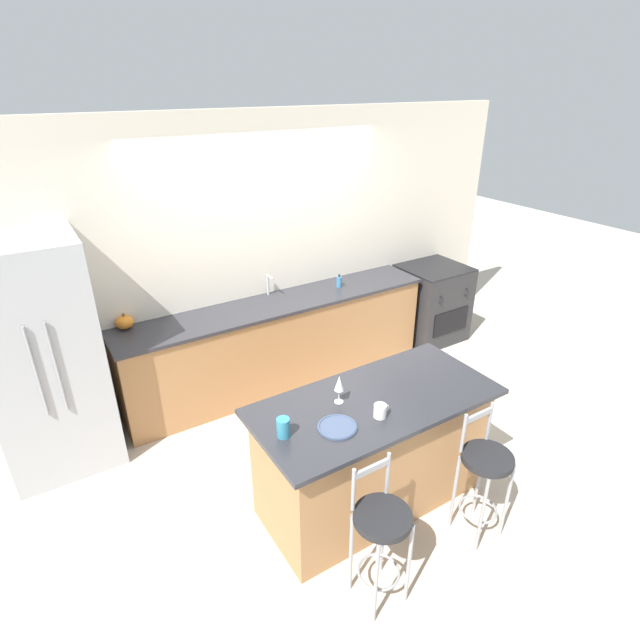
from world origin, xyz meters
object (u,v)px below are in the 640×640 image
Objects in this scene: bar_stool_far at (484,470)px; soap_bottle at (339,282)px; wine_glass at (339,384)px; bar_stool_near at (381,531)px; dinner_plate at (337,427)px; oven_range at (431,302)px; coffee_mug at (380,411)px; tumbler_cup at (283,428)px; pumpkin_decoration at (125,322)px; refrigerator at (44,359)px.

soap_bottle is (0.48, 2.48, 0.44)m from bar_stool_far.
bar_stool_near is at bearing -105.47° from wine_glass.
soap_bottle is at bearing 55.71° from dinner_plate.
bar_stool_far is at bearing -47.13° from wine_glass.
bar_stool_far is at bearing -126.81° from oven_range.
wine_glass is 0.33m from coffee_mug.
coffee_mug is at bearing -140.42° from oven_range.
bar_stool_near is 0.83m from tumbler_cup.
oven_range is 6.64× the size of soap_bottle.
bar_stool_far is at bearing -101.05° from soap_bottle.
dinner_plate is at bearing -18.83° from tumbler_cup.
wine_glass reaches higher than oven_range.
soap_bottle reaches higher than oven_range.
soap_bottle is (2.16, -0.19, -0.00)m from pumpkin_decoration.
bar_stool_far is 1.41m from tumbler_cup.
tumbler_cup is 2.10m from pumpkin_decoration.
refrigerator is at bearing 121.01° from bar_stool_near.
pumpkin_decoration reaches higher than bar_stool_near.
bar_stool_far is (2.35, -2.39, -0.41)m from refrigerator.
oven_range is at bearing -4.36° from pumpkin_decoration.
refrigerator is 1.95× the size of bar_stool_near.
soap_bottle is at bearing 62.84° from coffee_mug.
dinner_plate is at bearing -124.29° from soap_bottle.
bar_stool_far is 4.69× the size of wine_glass.
pumpkin_decoration is (-3.48, 0.26, 0.53)m from oven_range.
refrigerator is 13.86× the size of soap_bottle.
bar_stool_far is 3.84× the size of dinner_plate.
bar_stool_near is (-2.70, -2.43, 0.09)m from oven_range.
oven_range is 3.58× the size of dinner_plate.
coffee_mug is at bearing -117.16° from soap_bottle.
refrigerator is 2.09× the size of oven_range.
dinner_plate is 2.31m from pumpkin_decoration.
coffee_mug is (-0.55, 0.46, 0.42)m from bar_stool_far.
refrigerator is 7.48× the size of dinner_plate.
pumpkin_decoration is at bearing 106.04° from bar_stool_near.
bar_stool_near is at bearing -125.95° from coffee_mug.
coffee_mug is 0.66m from tumbler_cup.
dinner_plate is (1.50, -1.88, -0.03)m from refrigerator.
soap_bottle is (1.34, 1.96, 0.05)m from dinner_plate.
tumbler_cup is (-2.99, -1.78, 0.53)m from oven_range.
pumpkin_decoration is (-1.13, 2.21, 0.02)m from coffee_mug.
refrigerator is 9.14× the size of wine_glass.
pumpkin_decoration reaches higher than coffee_mug.
oven_range is at bearing 0.23° from refrigerator.
oven_range is 3.30m from dinner_plate.
refrigerator is 2.84m from bar_stool_near.
bar_stool_near is 0.66m from dinner_plate.
oven_range is at bearing 53.19° from bar_stool_far.
bar_stool_near is at bearing -94.88° from dinner_plate.
coffee_mug reaches higher than bar_stool_far.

